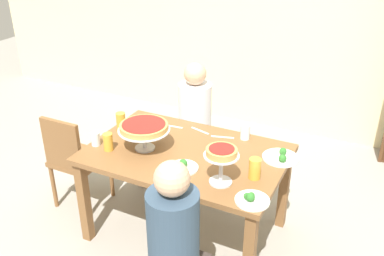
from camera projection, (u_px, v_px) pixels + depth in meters
ground_plane at (187, 231)px, 3.44m from camera, size 12.00×12.00×0.00m
rear_partition at (278, 7)px, 4.57m from camera, size 8.00×0.12×2.80m
dining_table at (186, 163)px, 3.15m from camera, size 1.44×0.95×0.74m
diner_far_left at (195, 131)px, 3.95m from camera, size 0.34×0.34×1.15m
chair_head_west at (74, 157)px, 3.53m from camera, size 0.40×0.40×0.87m
deep_dish_pizza_stand at (144, 128)px, 3.07m from camera, size 0.38×0.38×0.20m
personal_pizza_stand at (221, 156)px, 2.66m from camera, size 0.23×0.23×0.25m
salad_plate_near_diner at (183, 166)px, 2.89m from camera, size 0.21×0.21×0.07m
salad_plate_far_diner at (251, 199)px, 2.56m from camera, size 0.21×0.21×0.07m
salad_plate_spare at (281, 157)px, 3.01m from camera, size 0.26×0.26×0.07m
beer_glass_amber_tall at (108, 142)px, 3.10m from camera, size 0.07×0.07×0.13m
beer_glass_amber_short at (121, 122)px, 3.37m from camera, size 0.07×0.07×0.16m
beer_glass_amber_spare at (255, 169)px, 2.76m from camera, size 0.08×0.08×0.14m
water_glass_clear_near at (96, 139)px, 3.17m from camera, size 0.07×0.07×0.10m
water_glass_clear_far at (245, 132)px, 3.26m from camera, size 0.07×0.07×0.12m
cutlery_fork_near at (200, 131)px, 3.40m from camera, size 0.18×0.06×0.00m
cutlery_knife_near at (144, 121)px, 3.57m from camera, size 0.18×0.07×0.00m
cutlery_fork_far at (223, 137)px, 3.30m from camera, size 0.18×0.06×0.00m
cutlery_knife_far at (172, 126)px, 3.47m from camera, size 0.18×0.03×0.00m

